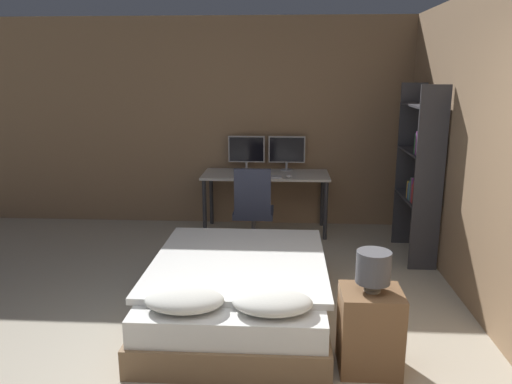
{
  "coord_description": "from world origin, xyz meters",
  "views": [
    {
      "loc": [
        0.2,
        -2.64,
        2.01
      ],
      "look_at": [
        -0.11,
        2.57,
        0.75
      ],
      "focal_mm": 35.0,
      "sensor_mm": 36.0,
      "label": 1
    }
  ],
  "objects_px": {
    "bedside_lamp": "(373,267)",
    "desk": "(266,180)",
    "bed": "(238,290)",
    "nightstand": "(370,330)",
    "monitor_left": "(246,151)",
    "keyboard": "(265,177)",
    "monitor_right": "(287,151)",
    "computer_mouse": "(289,176)",
    "bookshelf": "(421,169)",
    "office_chair": "(253,218)"
  },
  "relations": [
    {
      "from": "bed",
      "to": "desk",
      "type": "bearing_deg",
      "value": 86.73
    },
    {
      "from": "monitor_left",
      "to": "keyboard",
      "type": "distance_m",
      "value": 0.59
    },
    {
      "from": "bedside_lamp",
      "to": "monitor_right",
      "type": "xyz_separation_m",
      "value": [
        -0.57,
        3.27,
        0.27
      ]
    },
    {
      "from": "bed",
      "to": "monitor_right",
      "type": "bearing_deg",
      "value": 81.27
    },
    {
      "from": "keyboard",
      "to": "nightstand",
      "type": "bearing_deg",
      "value": -73.38
    },
    {
      "from": "keyboard",
      "to": "monitor_right",
      "type": "bearing_deg",
      "value": 60.71
    },
    {
      "from": "desk",
      "to": "monitor_left",
      "type": "height_order",
      "value": "monitor_left"
    },
    {
      "from": "desk",
      "to": "computer_mouse",
      "type": "xyz_separation_m",
      "value": [
        0.29,
        -0.23,
        0.1
      ]
    },
    {
      "from": "monitor_left",
      "to": "computer_mouse",
      "type": "relative_size",
      "value": 6.74
    },
    {
      "from": "bedside_lamp",
      "to": "desk",
      "type": "distance_m",
      "value": 3.15
    },
    {
      "from": "nightstand",
      "to": "bedside_lamp",
      "type": "height_order",
      "value": "bedside_lamp"
    },
    {
      "from": "bed",
      "to": "monitor_right",
      "type": "distance_m",
      "value": 2.72
    },
    {
      "from": "monitor_right",
      "to": "office_chair",
      "type": "height_order",
      "value": "monitor_right"
    },
    {
      "from": "nightstand",
      "to": "bookshelf",
      "type": "relative_size",
      "value": 0.31
    },
    {
      "from": "monitor_left",
      "to": "bookshelf",
      "type": "bearing_deg",
      "value": -29.6
    },
    {
      "from": "bed",
      "to": "bedside_lamp",
      "type": "relative_size",
      "value": 6.96
    },
    {
      "from": "monitor_right",
      "to": "bookshelf",
      "type": "relative_size",
      "value": 0.25
    },
    {
      "from": "nightstand",
      "to": "computer_mouse",
      "type": "height_order",
      "value": "computer_mouse"
    },
    {
      "from": "bedside_lamp",
      "to": "monitor_left",
      "type": "height_order",
      "value": "monitor_left"
    },
    {
      "from": "monitor_left",
      "to": "keyboard",
      "type": "height_order",
      "value": "monitor_left"
    },
    {
      "from": "bed",
      "to": "monitor_right",
      "type": "relative_size",
      "value": 4.15
    },
    {
      "from": "bedside_lamp",
      "to": "desk",
      "type": "height_order",
      "value": "bedside_lamp"
    },
    {
      "from": "monitor_right",
      "to": "bedside_lamp",
      "type": "bearing_deg",
      "value": -80.03
    },
    {
      "from": "bed",
      "to": "monitor_left",
      "type": "bearing_deg",
      "value": 92.85
    },
    {
      "from": "monitor_left",
      "to": "keyboard",
      "type": "relative_size",
      "value": 1.17
    },
    {
      "from": "monitor_left",
      "to": "bookshelf",
      "type": "relative_size",
      "value": 0.25
    },
    {
      "from": "nightstand",
      "to": "bedside_lamp",
      "type": "bearing_deg",
      "value": -90.0
    },
    {
      "from": "nightstand",
      "to": "monitor_right",
      "type": "distance_m",
      "value": 3.4
    },
    {
      "from": "office_chair",
      "to": "monitor_right",
      "type": "bearing_deg",
      "value": 68.76
    },
    {
      "from": "bed",
      "to": "desk",
      "type": "relative_size",
      "value": 1.23
    },
    {
      "from": "bed",
      "to": "desk",
      "type": "distance_m",
      "value": 2.38
    },
    {
      "from": "desk",
      "to": "keyboard",
      "type": "xyz_separation_m",
      "value": [
        0.0,
        -0.23,
        0.09
      ]
    },
    {
      "from": "monitor_right",
      "to": "computer_mouse",
      "type": "relative_size",
      "value": 6.74
    },
    {
      "from": "office_chair",
      "to": "bookshelf",
      "type": "bearing_deg",
      "value": -4.65
    },
    {
      "from": "desk",
      "to": "monitor_left",
      "type": "relative_size",
      "value": 3.36
    },
    {
      "from": "nightstand",
      "to": "monitor_left",
      "type": "relative_size",
      "value": 1.22
    },
    {
      "from": "computer_mouse",
      "to": "keyboard",
      "type": "bearing_deg",
      "value": 180.0
    },
    {
      "from": "nightstand",
      "to": "bookshelf",
      "type": "bearing_deg",
      "value": 68.6
    },
    {
      "from": "bed",
      "to": "bedside_lamp",
      "type": "xyz_separation_m",
      "value": [
        0.97,
        -0.69,
        0.51
      ]
    },
    {
      "from": "computer_mouse",
      "to": "bedside_lamp",
      "type": "bearing_deg",
      "value": -79.0
    },
    {
      "from": "bedside_lamp",
      "to": "bookshelf",
      "type": "bearing_deg",
      "value": 68.6
    },
    {
      "from": "bed",
      "to": "nightstand",
      "type": "distance_m",
      "value": 1.19
    },
    {
      "from": "nightstand",
      "to": "monitor_left",
      "type": "xyz_separation_m",
      "value": [
        -1.1,
        3.27,
        0.72
      ]
    },
    {
      "from": "office_chair",
      "to": "nightstand",
      "type": "bearing_deg",
      "value": -67.68
    },
    {
      "from": "bed",
      "to": "nightstand",
      "type": "height_order",
      "value": "nightstand"
    },
    {
      "from": "bed",
      "to": "office_chair",
      "type": "bearing_deg",
      "value": 89.21
    },
    {
      "from": "bedside_lamp",
      "to": "keyboard",
      "type": "height_order",
      "value": "bedside_lamp"
    },
    {
      "from": "desk",
      "to": "office_chair",
      "type": "height_order",
      "value": "office_chair"
    },
    {
      "from": "monitor_right",
      "to": "nightstand",
      "type": "bearing_deg",
      "value": -80.03
    },
    {
      "from": "nightstand",
      "to": "monitor_right",
      "type": "xyz_separation_m",
      "value": [
        -0.57,
        3.27,
        0.72
      ]
    }
  ]
}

